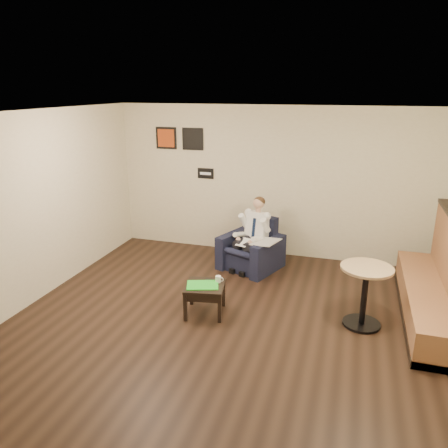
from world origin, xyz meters
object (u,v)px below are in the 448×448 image
(side_table, at_px, (205,299))
(green_folder, at_px, (203,285))
(banquette, at_px, (432,272))
(cafe_table, at_px, (364,296))
(seated_man, at_px, (247,237))
(coffee_mug, at_px, (218,279))
(armchair, at_px, (251,244))
(smartphone, at_px, (210,280))

(side_table, height_order, green_folder, green_folder)
(side_table, height_order, banquette, banquette)
(side_table, xyz_separation_m, cafe_table, (2.15, 0.31, 0.21))
(green_folder, bearing_deg, cafe_table, 8.74)
(seated_man, distance_m, side_table, 1.74)
(coffee_mug, bearing_deg, banquette, 12.93)
(coffee_mug, bearing_deg, armchair, 87.08)
(seated_man, height_order, banquette, banquette)
(side_table, xyz_separation_m, green_folder, (-0.03, -0.02, 0.23))
(seated_man, xyz_separation_m, smartphone, (-0.17, -1.52, -0.16))
(green_folder, bearing_deg, seated_man, 82.67)
(side_table, bearing_deg, cafe_table, 8.20)
(seated_man, xyz_separation_m, cafe_table, (1.95, -1.37, -0.18))
(coffee_mug, relative_size, cafe_table, 0.11)
(seated_man, height_order, cafe_table, seated_man)
(green_folder, bearing_deg, side_table, 44.06)
(seated_man, distance_m, banquette, 2.95)
(armchair, distance_m, side_table, 1.82)
(seated_man, xyz_separation_m, side_table, (-0.19, -1.68, -0.39))
(green_folder, bearing_deg, banquette, 15.24)
(green_folder, distance_m, coffee_mug, 0.25)
(banquette, xyz_separation_m, cafe_table, (-0.86, -0.49, -0.26))
(coffee_mug, xyz_separation_m, banquette, (2.86, 0.66, 0.21))
(side_table, xyz_separation_m, smartphone, (0.02, 0.16, 0.22))
(coffee_mug, bearing_deg, smartphone, 173.26)
(cafe_table, bearing_deg, coffee_mug, -175.33)
(armchair, xyz_separation_m, cafe_table, (1.91, -1.48, -0.01))
(seated_man, xyz_separation_m, banquette, (2.82, -0.88, 0.09))
(green_folder, height_order, banquette, banquette)
(green_folder, bearing_deg, coffee_mug, 44.06)
(banquette, bearing_deg, seated_man, 162.69)
(smartphone, xyz_separation_m, banquette, (2.99, 0.64, 0.25))
(armchair, relative_size, green_folder, 2.08)
(coffee_mug, bearing_deg, green_folder, -135.94)
(side_table, height_order, cafe_table, cafe_table)
(coffee_mug, bearing_deg, cafe_table, 4.67)
(coffee_mug, relative_size, banquette, 0.03)
(armchair, xyz_separation_m, seated_man, (-0.04, -0.11, 0.16))
(smartphone, bearing_deg, green_folder, -103.96)
(side_table, relative_size, coffee_mug, 5.79)
(armchair, xyz_separation_m, green_folder, (-0.26, -1.81, 0.00))
(green_folder, xyz_separation_m, smartphone, (0.05, 0.19, -0.00))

